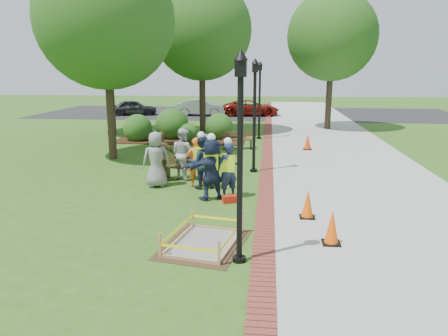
# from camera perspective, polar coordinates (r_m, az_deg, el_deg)

# --- Properties ---
(ground) EXTENTS (100.00, 100.00, 0.00)m
(ground) POSITION_cam_1_polar(r_m,az_deg,el_deg) (12.14, -2.95, -5.82)
(ground) COLOR #285116
(ground) RESTS_ON ground
(sidewalk) EXTENTS (6.00, 60.00, 0.02)m
(sidewalk) POSITION_cam_1_polar(r_m,az_deg,el_deg) (21.94, 14.22, 2.35)
(sidewalk) COLOR #9E9E99
(sidewalk) RESTS_ON ground
(brick_edging) EXTENTS (0.50, 60.00, 0.03)m
(brick_edging) POSITION_cam_1_polar(r_m,az_deg,el_deg) (21.70, 5.69, 2.59)
(brick_edging) COLOR maroon
(brick_edging) RESTS_ON ground
(mulch_bed) EXTENTS (7.00, 3.00, 0.05)m
(mulch_bed) POSITION_cam_1_polar(r_m,az_deg,el_deg) (24.15, -5.64, 3.66)
(mulch_bed) COLOR #381E0F
(mulch_bed) RESTS_ON ground
(parking_lot) EXTENTS (36.00, 12.00, 0.01)m
(parking_lot) POSITION_cam_1_polar(r_m,az_deg,el_deg) (38.59, 3.24, 7.17)
(parking_lot) COLOR black
(parking_lot) RESTS_ON ground
(wet_concrete_pad) EXTENTS (2.11, 2.58, 0.55)m
(wet_concrete_pad) POSITION_cam_1_polar(r_m,az_deg,el_deg) (9.96, -2.59, -8.68)
(wet_concrete_pad) COLOR #47331E
(wet_concrete_pad) RESTS_ON ground
(bench_near) EXTENTS (1.48, 0.58, 0.78)m
(bench_near) POSITION_cam_1_polar(r_m,az_deg,el_deg) (15.67, -5.14, -0.57)
(bench_near) COLOR #4E311A
(bench_near) RESTS_ON ground
(bench_far) EXTENTS (1.56, 0.63, 0.82)m
(bench_far) POSITION_cam_1_polar(r_m,az_deg,el_deg) (21.48, 1.77, 3.21)
(bench_far) COLOR brown
(bench_far) RESTS_ON ground
(cone_front) EXTENTS (0.41, 0.41, 0.80)m
(cone_front) POSITION_cam_1_polar(r_m,az_deg,el_deg) (10.19, 13.91, -7.66)
(cone_front) COLOR black
(cone_front) RESTS_ON ground
(cone_back) EXTENTS (0.40, 0.40, 0.78)m
(cone_back) POSITION_cam_1_polar(r_m,az_deg,el_deg) (11.77, 10.87, -4.72)
(cone_back) COLOR black
(cone_back) RESTS_ON ground
(cone_far) EXTENTS (0.41, 0.41, 0.80)m
(cone_far) POSITION_cam_1_polar(r_m,az_deg,el_deg) (21.56, 10.87, 3.35)
(cone_far) COLOR black
(cone_far) RESTS_ON ground
(toolbox) EXTENTS (0.49, 0.38, 0.22)m
(toolbox) POSITION_cam_1_polar(r_m,az_deg,el_deg) (12.95, 0.76, -4.09)
(toolbox) COLOR red
(toolbox) RESTS_ON ground
(lamp_near) EXTENTS (0.28, 0.28, 4.26)m
(lamp_near) POSITION_cam_1_polar(r_m,az_deg,el_deg) (8.49, 2.12, 3.28)
(lamp_near) COLOR black
(lamp_near) RESTS_ON ground
(lamp_mid) EXTENTS (0.28, 0.28, 4.26)m
(lamp_mid) POSITION_cam_1_polar(r_m,az_deg,el_deg) (16.42, 4.01, 7.96)
(lamp_mid) COLOR black
(lamp_mid) RESTS_ON ground
(lamp_far) EXTENTS (0.28, 0.28, 4.26)m
(lamp_far) POSITION_cam_1_polar(r_m,az_deg,el_deg) (24.40, 4.68, 9.59)
(lamp_far) COLOR black
(lamp_far) RESTS_ON ground
(tree_left) EXTENTS (5.72, 5.72, 8.69)m
(tree_left) POSITION_cam_1_polar(r_m,az_deg,el_deg) (19.53, -15.24, 18.17)
(tree_left) COLOR #3D2D1E
(tree_left) RESTS_ON ground
(tree_back) EXTENTS (5.86, 5.86, 8.98)m
(tree_back) POSITION_cam_1_polar(r_m,az_deg,el_deg) (26.82, -2.93, 17.53)
(tree_back) COLOR #3D2D1E
(tree_back) RESTS_ON ground
(tree_right) EXTENTS (5.57, 5.57, 8.62)m
(tree_right) POSITION_cam_1_polar(r_m,az_deg,el_deg) (29.14, 13.94, 16.38)
(tree_right) COLOR #3D2D1E
(tree_right) RESTS_ON ground
(tree_far) EXTENTS (5.93, 5.93, 8.96)m
(tree_far) POSITION_cam_1_polar(r_m,az_deg,el_deg) (26.91, -14.94, 16.99)
(tree_far) COLOR #3D2D1E
(tree_far) RESTS_ON ground
(shrub_a) EXTENTS (1.57, 1.57, 1.57)m
(shrub_a) POSITION_cam_1_polar(r_m,az_deg,el_deg) (24.39, -11.14, 3.52)
(shrub_a) COLOR #1D4814
(shrub_a) RESTS_ON ground
(shrub_b) EXTENTS (1.84, 1.84, 1.84)m
(shrub_b) POSITION_cam_1_polar(r_m,az_deg,el_deg) (24.83, -6.74, 3.84)
(shrub_b) COLOR #1D4814
(shrub_b) RESTS_ON ground
(shrub_c) EXTENTS (1.06, 1.06, 1.06)m
(shrub_c) POSITION_cam_1_polar(r_m,az_deg,el_deg) (23.78, -4.61, 3.49)
(shrub_c) COLOR #1D4814
(shrub_c) RESTS_ON ground
(shrub_d) EXTENTS (1.56, 1.56, 1.56)m
(shrub_d) POSITION_cam_1_polar(r_m,az_deg,el_deg) (24.53, -0.63, 3.82)
(shrub_d) COLOR #1D4814
(shrub_d) RESTS_ON ground
(shrub_e) EXTENTS (1.10, 1.10, 1.10)m
(shrub_e) POSITION_cam_1_polar(r_m,az_deg,el_deg) (25.27, -6.01, 4.02)
(shrub_e) COLOR #1D4814
(shrub_e) RESTS_ON ground
(casual_person_a) EXTENTS (0.69, 0.56, 1.86)m
(casual_person_a) POSITION_cam_1_polar(r_m,az_deg,el_deg) (14.65, -8.85, 1.10)
(casual_person_a) COLOR gray
(casual_person_a) RESTS_ON ground
(casual_person_b) EXTENTS (0.59, 0.43, 1.67)m
(casual_person_b) POSITION_cam_1_polar(r_m,az_deg,el_deg) (14.53, -3.66, 0.75)
(casual_person_b) COLOR orange
(casual_person_b) RESTS_ON ground
(casual_person_c) EXTENTS (0.69, 0.66, 1.82)m
(casual_person_c) POSITION_cam_1_polar(r_m,az_deg,el_deg) (15.61, -5.36, 1.86)
(casual_person_c) COLOR silver
(casual_person_c) RESTS_ON ground
(casual_person_d) EXTENTS (0.60, 0.43, 1.76)m
(casual_person_d) POSITION_cam_1_polar(r_m,az_deg,el_deg) (15.31, -8.10, 1.45)
(casual_person_d) COLOR brown
(casual_person_d) RESTS_ON ground
(casual_person_e) EXTENTS (0.63, 0.55, 1.67)m
(casual_person_e) POSITION_cam_1_polar(r_m,az_deg,el_deg) (15.19, -2.09, 1.30)
(casual_person_e) COLOR #384562
(casual_person_e) RESTS_ON ground
(hivis_worker_a) EXTENTS (0.71, 0.61, 2.03)m
(hivis_worker_a) POSITION_cam_1_polar(r_m,az_deg,el_deg) (13.05, -1.64, 0.10)
(hivis_worker_a) COLOR #1B2A46
(hivis_worker_a) RESTS_ON ground
(hivis_worker_b) EXTENTS (0.66, 0.61, 1.88)m
(hivis_worker_b) POSITION_cam_1_polar(r_m,az_deg,el_deg) (13.17, 0.50, -0.07)
(hivis_worker_b) COLOR #151A39
(hivis_worker_b) RESTS_ON ground
(hivis_worker_c) EXTENTS (0.64, 0.51, 1.90)m
(hivis_worker_c) POSITION_cam_1_polar(r_m,az_deg,el_deg) (14.31, -2.98, 0.99)
(hivis_worker_c) COLOR #151C38
(hivis_worker_c) RESTS_ON ground
(parked_car_a) EXTENTS (2.82, 4.60, 1.40)m
(parked_car_a) POSITION_cam_1_polar(r_m,az_deg,el_deg) (37.66, -11.62, 6.77)
(parked_car_a) COLOR #242527
(parked_car_a) RESTS_ON ground
(parked_car_b) EXTENTS (2.25, 4.69, 1.49)m
(parked_car_b) POSITION_cam_1_polar(r_m,az_deg,el_deg) (36.56, -2.91, 6.84)
(parked_car_b) COLOR #959599
(parked_car_b) RESTS_ON ground
(parked_car_c) EXTENTS (2.26, 4.48, 1.41)m
(parked_car_c) POSITION_cam_1_polar(r_m,az_deg,el_deg) (36.55, 3.49, 6.83)
(parked_car_c) COLOR maroon
(parked_car_c) RESTS_ON ground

